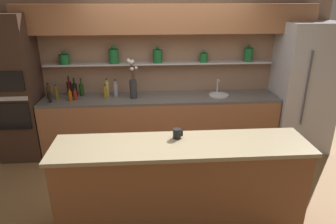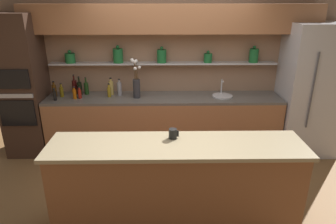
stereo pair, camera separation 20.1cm
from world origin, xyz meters
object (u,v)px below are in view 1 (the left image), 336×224
Objects in this scene: bottle_sauce_3 at (75,95)px; bottle_wine_10 at (82,89)px; bottle_spirit_7 at (107,89)px; sink_fixture at (219,94)px; refrigerator at (303,88)px; bottle_oil_4 at (56,93)px; oven_tower at (16,89)px; bottle_wine_6 at (75,90)px; bottle_wine_8 at (69,88)px; bottle_spirit_9 at (49,92)px; bottle_sauce_0 at (70,95)px; bottle_oil_1 at (105,93)px; bottle_spirit_5 at (116,89)px; coffee_mug at (177,133)px; bottle_sauce_2 at (50,97)px; flower_vase at (133,84)px.

bottle_wine_10 reaches higher than bottle_sauce_3.
sink_fixture is at bearing -3.75° from bottle_spirit_7.
sink_fixture is 1.12× the size of bottle_wine_10.
bottle_spirit_7 is at bearing 20.39° from bottle_sauce_3.
refrigerator reaches higher than bottle_oil_4.
oven_tower is 7.74× the size of bottle_wine_10.
oven_tower reaches higher than bottle_wine_6.
bottle_wine_8 is at bearing 176.69° from refrigerator.
bottle_sauce_0 is at bearing -20.63° from bottle_spirit_9.
refrigerator is at bearing -0.89° from bottle_oil_1.
bottle_wine_10 is (-0.54, 0.07, -0.01)m from bottle_spirit_5.
refrigerator reaches higher than bottle_wine_6.
bottle_wine_10 is 2.69× the size of coffee_mug.
sink_fixture is 1.63m from bottle_spirit_5.
bottle_spirit_7 reaches higher than bottle_sauce_0.
bottle_oil_1 is 0.81m from bottle_sauce_2.
bottle_wine_10 is (0.41, 0.30, 0.02)m from bottle_sauce_2.
oven_tower is 6.89× the size of bottle_wine_8.
flower_vase reaches higher than bottle_oil_4.
oven_tower is 8.92× the size of bottle_spirit_9.
bottle_wine_10 is at bearing 126.02° from coffee_mug.
flower_vase is at bearing -2.87° from bottle_oil_4.
sink_fixture is 1.77m from bottle_spirit_7.
oven_tower is 0.88m from bottle_sauce_3.
sink_fixture is at bearing 2.17° from bottle_sauce_0.
bottle_wine_6 is (-0.64, 0.03, -0.00)m from bottle_spirit_5.
bottle_wine_10 is at bearing 167.21° from flower_vase.
sink_fixture is 1.78m from bottle_oil_1.
bottle_sauce_0 is at bearing -176.94° from flower_vase.
oven_tower is at bearing -179.47° from bottle_oil_1.
sink_fixture is at bearing 1.43° from bottle_sauce_3.
flower_vase is 1.31m from bottle_spirit_9.
sink_fixture is 1.43× the size of bottle_oil_4.
sink_fixture is 1.89m from coffee_mug.
bottle_sauce_0 is 0.26m from bottle_wine_8.
bottle_spirit_9 is at bearing 176.42° from flower_vase.
bottle_sauce_3 is at bearing 130.49° from coffee_mug.
flower_vase is 0.85m from bottle_wine_10.
sink_fixture is at bearing 177.97° from refrigerator.
bottle_wine_6 reaches higher than bottle_spirit_9.
bottle_oil_4 is 0.77m from bottle_spirit_7.
bottle_sauce_0 is at bearing -155.98° from bottle_sauce_3.
bottle_spirit_5 is 2.56× the size of coffee_mug.
bottle_spirit_9 is at bearing -157.01° from bottle_wine_8.
bottle_oil_4 is at bearing 165.45° from bottle_sauce_3.
refrigerator is 3.94m from bottle_sauce_2.
bottle_wine_10 is (-2.17, 0.15, 0.08)m from sink_fixture.
flower_vase reaches higher than coffee_mug.
refrigerator is at bearing -0.47° from oven_tower.
refrigerator is at bearing -0.26° from flower_vase.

